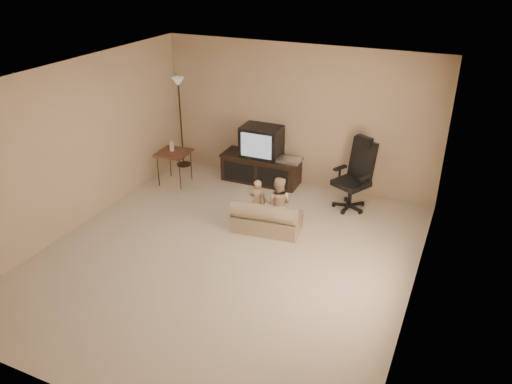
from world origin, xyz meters
TOP-DOWN VIEW (x-y plane):
  - floor at (0.00, 0.00)m, footprint 5.50×5.50m
  - room_shell at (0.00, 0.00)m, footprint 5.50×5.50m
  - tv_stand at (-0.56, 2.49)m, footprint 1.49×0.57m
  - office_chair at (1.23, 2.19)m, footprint 0.75×0.76m
  - side_table at (-1.98, 1.79)m, footprint 0.59×0.59m
  - floor_lamp at (-2.28, 2.55)m, footprint 0.27×0.27m
  - child_sofa at (0.22, 0.89)m, footprint 1.08×0.70m
  - toddler_left at (-0.00, 1.08)m, footprint 0.31×0.25m
  - toddler_right at (0.36, 1.02)m, footprint 0.44×0.26m

SIDE VIEW (x-z plane):
  - floor at x=0.00m, z-range 0.00..0.00m
  - child_sofa at x=0.22m, z-range -0.05..0.45m
  - toddler_left at x=0.00m, z-range 0.00..0.73m
  - toddler_right at x=0.36m, z-range 0.00..0.86m
  - office_chair at x=1.23m, z-range -0.17..1.04m
  - tv_stand at x=-0.56m, z-range -0.09..0.97m
  - side_table at x=-1.98m, z-range 0.18..1.00m
  - floor_lamp at x=-2.28m, z-range 0.40..2.15m
  - room_shell at x=0.00m, z-range -1.23..4.27m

